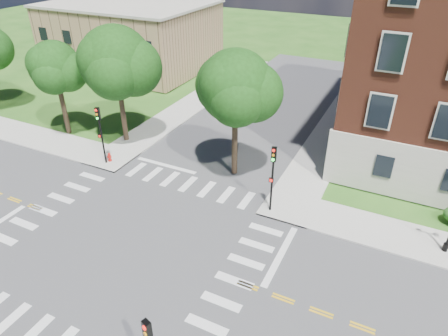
% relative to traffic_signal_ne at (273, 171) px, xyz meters
% --- Properties ---
extents(ground, '(160.00, 160.00, 0.00)m').
position_rel_traffic_signal_ne_xyz_m(ground, '(-6.72, -6.77, -3.19)').
color(ground, '#245117').
rests_on(ground, ground).
extents(road_ew, '(90.00, 12.00, 0.01)m').
position_rel_traffic_signal_ne_xyz_m(road_ew, '(-6.72, -6.77, -3.18)').
color(road_ew, '#3D3D3F').
rests_on(road_ew, ground).
extents(road_ns, '(12.00, 90.00, 0.01)m').
position_rel_traffic_signal_ne_xyz_m(road_ns, '(-6.72, -6.77, -3.18)').
color(road_ns, '#3D3D3F').
rests_on(road_ns, ground).
extents(sidewalk_ne, '(34.00, 34.00, 0.12)m').
position_rel_traffic_signal_ne_xyz_m(sidewalk_ne, '(8.65, 8.60, -3.13)').
color(sidewalk_ne, '#9E9B93').
rests_on(sidewalk_ne, ground).
extents(sidewalk_nw, '(34.00, 34.00, 0.12)m').
position_rel_traffic_signal_ne_xyz_m(sidewalk_nw, '(-22.10, 8.60, -3.13)').
color(sidewalk_nw, '#9E9B93').
rests_on(sidewalk_nw, ground).
extents(crosswalk_east, '(2.20, 10.20, 0.02)m').
position_rel_traffic_signal_ne_xyz_m(crosswalk_east, '(0.48, -6.77, -3.19)').
color(crosswalk_east, silver).
rests_on(crosswalk_east, ground).
extents(stop_bar_east, '(0.40, 5.50, 0.00)m').
position_rel_traffic_signal_ne_xyz_m(stop_bar_east, '(2.08, -3.77, -3.19)').
color(stop_bar_east, silver).
rests_on(stop_bar_east, ground).
extents(secondary_building, '(20.40, 15.40, 8.30)m').
position_rel_traffic_signal_ne_xyz_m(secondary_building, '(-28.72, 23.23, 1.09)').
color(secondary_building, '#A07958').
rests_on(secondary_building, ground).
extents(tree_b, '(4.39, 4.39, 8.47)m').
position_rel_traffic_signal_ne_xyz_m(tree_b, '(-21.17, 3.00, 3.17)').
color(tree_b, black).
rests_on(tree_b, ground).
extents(tree_c, '(5.97, 5.97, 10.05)m').
position_rel_traffic_signal_ne_xyz_m(tree_c, '(-15.42, 4.23, 3.98)').
color(tree_c, black).
rests_on(tree_c, ground).
extents(tree_d, '(5.26, 5.26, 9.63)m').
position_rel_traffic_signal_ne_xyz_m(tree_d, '(-4.22, 3.34, 3.91)').
color(tree_d, black).
rests_on(tree_d, ground).
extents(traffic_signal_ne, '(0.35, 0.40, 4.80)m').
position_rel_traffic_signal_ne_xyz_m(traffic_signal_ne, '(0.00, 0.00, 0.00)').
color(traffic_signal_ne, black).
rests_on(traffic_signal_ne, ground).
extents(traffic_signal_nw, '(0.37, 0.44, 4.80)m').
position_rel_traffic_signal_ne_xyz_m(traffic_signal_nw, '(-14.28, 0.11, 0.00)').
color(traffic_signal_nw, black).
rests_on(traffic_signal_nw, ground).
extents(fire_hydrant, '(0.35, 0.35, 0.75)m').
position_rel_traffic_signal_ne_xyz_m(fire_hydrant, '(-14.18, 0.48, -2.72)').
color(fire_hydrant, '#AF120D').
rests_on(fire_hydrant, ground).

